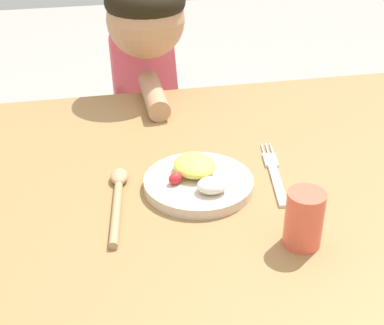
{
  "coord_description": "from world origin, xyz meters",
  "views": [
    {
      "loc": [
        -0.3,
        -0.82,
        1.27
      ],
      "look_at": [
        -0.11,
        0.09,
        0.72
      ],
      "focal_mm": 52.65,
      "sensor_mm": 36.0,
      "label": 1
    }
  ],
  "objects_px": {
    "fork": "(274,174)",
    "person": "(146,120)",
    "spoon": "(118,195)",
    "drinking_cup": "(304,219)",
    "plate": "(198,180)"
  },
  "relations": [
    {
      "from": "fork",
      "to": "person",
      "type": "relative_size",
      "value": 0.23
    },
    {
      "from": "drinking_cup",
      "to": "plate",
      "type": "bearing_deg",
      "value": 123.6
    },
    {
      "from": "person",
      "to": "spoon",
      "type": "bearing_deg",
      "value": 77.98
    },
    {
      "from": "fork",
      "to": "spoon",
      "type": "relative_size",
      "value": 0.99
    },
    {
      "from": "spoon",
      "to": "person",
      "type": "xyz_separation_m",
      "value": [
        0.12,
        0.57,
        -0.14
      ]
    },
    {
      "from": "fork",
      "to": "person",
      "type": "xyz_separation_m",
      "value": [
        -0.18,
        0.55,
        -0.13
      ]
    },
    {
      "from": "drinking_cup",
      "to": "person",
      "type": "relative_size",
      "value": 0.1
    },
    {
      "from": "spoon",
      "to": "drinking_cup",
      "type": "xyz_separation_m",
      "value": [
        0.28,
        -0.18,
        0.04
      ]
    },
    {
      "from": "fork",
      "to": "drinking_cup",
      "type": "bearing_deg",
      "value": -176.84
    },
    {
      "from": "plate",
      "to": "person",
      "type": "distance_m",
      "value": 0.58
    },
    {
      "from": "fork",
      "to": "person",
      "type": "distance_m",
      "value": 0.59
    },
    {
      "from": "person",
      "to": "fork",
      "type": "bearing_deg",
      "value": 108.25
    },
    {
      "from": "plate",
      "to": "drinking_cup",
      "type": "bearing_deg",
      "value": -56.4
    },
    {
      "from": "fork",
      "to": "spoon",
      "type": "distance_m",
      "value": 0.3
    },
    {
      "from": "fork",
      "to": "drinking_cup",
      "type": "relative_size",
      "value": 2.39
    }
  ]
}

